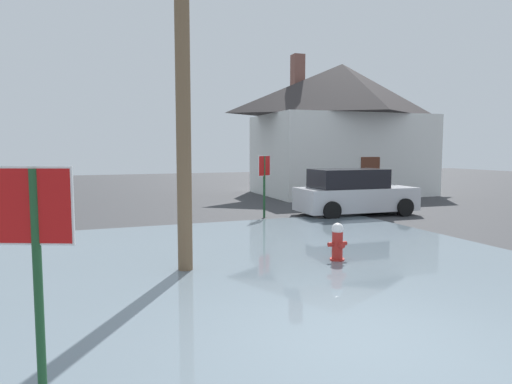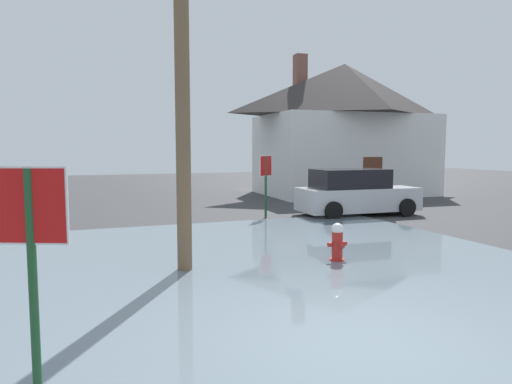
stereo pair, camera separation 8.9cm
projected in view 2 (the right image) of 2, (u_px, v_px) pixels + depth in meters
name	position (u px, v px, depth m)	size (l,w,h in m)	color
ground_plane	(360.00, 349.00, 5.67)	(80.00, 80.00, 0.10)	#38383A
flood_puddle	(226.00, 281.00, 8.27)	(13.55, 12.58, 0.07)	slate
stop_sign_near	(31.00, 239.00, 4.10)	(0.65, 0.30, 2.24)	#1E4C28
fire_hydrant	(337.00, 244.00, 9.63)	(0.43, 0.37, 0.85)	#AD231E
utility_pole	(181.00, 15.00, 8.50)	(1.60, 0.28, 9.30)	brown
stop_sign_far	(266.00, 174.00, 15.95)	(0.60, 0.42, 2.16)	#1E4C28
house	(344.00, 127.00, 24.28)	(9.22, 6.44, 7.31)	silver
parked_car	(355.00, 193.00, 16.67)	(4.34, 2.12, 1.66)	silver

